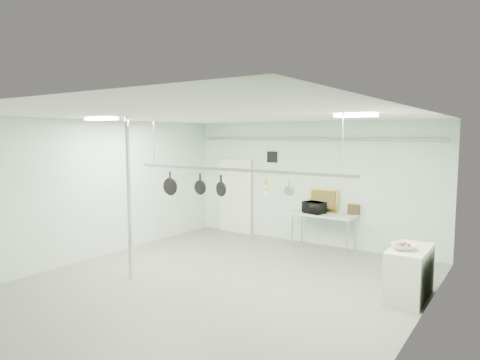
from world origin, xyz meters
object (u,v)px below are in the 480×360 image
Objects in this scene: pot_rack at (234,168)px; skillet_mid at (200,184)px; skillet_right at (221,185)px; chrome_pole at (129,199)px; side_cabinet at (409,273)px; skillet_left at (170,183)px; prep_table at (323,216)px; coffee_canister at (321,209)px; fruit_bowl at (403,247)px; microwave at (314,208)px.

pot_rack reaches higher than skillet_mid.
skillet_mid is 0.52m from skillet_right.
chrome_pole is 1.43m from skillet_mid.
skillet_left reaches higher than side_cabinet.
chrome_pole is 0.97m from skillet_left.
coffee_canister is at bearing -104.21° from prep_table.
prep_table is at bearing 72.14° from skillet_mid.
fruit_bowl is at bearing 17.97° from pot_rack.
coffee_canister reaches higher than prep_table.
prep_table is 1.33× the size of side_cabinet.
chrome_pole is at bearing -157.59° from side_cabinet.
prep_table is 4.03× the size of skillet_right.
skillet_mid is at bearing 40.06° from chrome_pole.
skillet_right is (1.33, 0.00, 0.05)m from skillet_left.
microwave reaches higher than prep_table.
skillet_left reaches higher than coffee_canister.
skillet_right reaches higher than side_cabinet.
prep_table is 0.22m from coffee_canister.
microwave is at bearing 58.46° from skillet_left.
pot_rack is at bearing -159.55° from side_cabinet.
microwave is 0.17m from coffee_canister.
pot_rack is at bearing -162.03° from fruit_bowl.
skillet_left is at bearing -166.54° from side_cabinet.
side_cabinet is 0.53m from fruit_bowl.
chrome_pole is 1.85m from skillet_right.
pot_rack is (1.90, 0.90, 0.63)m from chrome_pole.
fruit_bowl is at bearing 10.19° from skillet_left.
pot_rack reaches higher than skillet_left.
prep_table is 4.01m from skillet_left.
skillet_mid reaches higher than fruit_bowl.
microwave is at bearing 142.76° from side_cabinet.
skillet_right is at bearing -163.69° from fruit_bowl.
coffee_canister is 0.57× the size of fruit_bowl.
skillet_left is 1.33m from skillet_right.
skillet_mid reaches higher than microwave.
skillet_right is at bearing -161.36° from side_cabinet.
microwave is at bearing -150.71° from prep_table.
side_cabinet is (2.55, -2.20, -0.38)m from prep_table.
side_cabinet is 2.93× the size of skillet_mid.
microwave is 3.50m from fruit_bowl.
chrome_pole reaches higher than side_cabinet.
coffee_canister is (-0.03, -0.11, 0.19)m from prep_table.
skillet_right is (-0.31, 0.00, -0.34)m from pot_rack.
skillet_mid is at bearing -165.87° from fruit_bowl.
skillet_left reaches higher than microwave.
skillet_left is at bearing 180.00° from pot_rack.
skillet_left is 1.24× the size of skillet_right.
chrome_pole is 6.49× the size of skillet_left.
pot_rack is 0.90m from skillet_mid.
fruit_bowl is at bearing -42.03° from coffee_canister.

